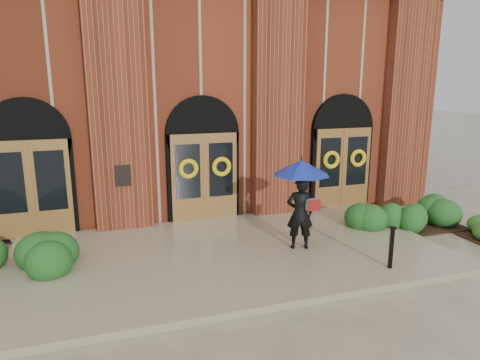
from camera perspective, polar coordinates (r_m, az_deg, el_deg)
name	(u,v)px	position (r m, az deg, el deg)	size (l,w,h in m)	color
ground	(233,259)	(10.18, -0.99, -10.52)	(90.00, 90.00, 0.00)	tan
landing	(231,254)	(10.28, -1.24, -9.82)	(10.00, 5.30, 0.15)	tan
church_building	(168,96)	(17.93, -9.53, 10.98)	(16.20, 12.53, 7.00)	maroon
man_with_umbrella	(301,187)	(10.08, 8.12, -0.97)	(1.64, 1.64, 2.15)	black
metal_post	(391,247)	(9.75, 19.52, -8.37)	(0.16, 0.16, 0.92)	black
hedge_wall_right	(409,216)	(12.97, 21.62, -4.48)	(2.93, 1.17, 0.75)	#1D4F1C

